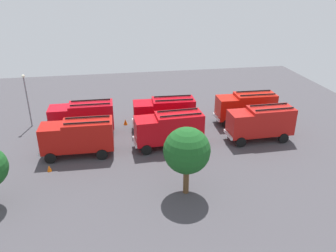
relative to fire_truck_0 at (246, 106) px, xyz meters
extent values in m
plane|color=#423F44|center=(10.02, 2.47, -2.15)|extent=(56.57, 56.57, 0.00)
cube|color=#B8150B|center=(2.45, -0.05, -0.05)|extent=(2.25, 2.54, 2.60)
cube|color=#8C9EAD|center=(3.50, -0.07, 0.26)|extent=(0.12, 2.13, 1.46)
cube|color=#B8150B|center=(-1.05, 0.02, 0.10)|extent=(4.85, 2.59, 2.90)
cube|color=black|center=(-1.04, 0.71, 1.67)|extent=(4.32, 0.21, 0.12)
cube|color=black|center=(-1.06, -0.67, 1.67)|extent=(4.32, 0.21, 0.12)
cube|color=silver|center=(3.65, -0.07, -1.20)|extent=(0.25, 2.38, 0.28)
cylinder|color=black|center=(2.67, 1.15, -1.60)|extent=(1.11, 0.37, 1.10)
cylinder|color=black|center=(2.62, -1.25, -1.60)|extent=(1.11, 0.37, 1.10)
cylinder|color=black|center=(-2.23, 1.24, -1.60)|extent=(1.11, 0.37, 1.10)
cylinder|color=black|center=(-2.27, -1.16, -1.60)|extent=(1.11, 0.37, 1.10)
cube|color=#B6040F|center=(12.49, 0.05, -0.05)|extent=(2.28, 2.57, 2.60)
cube|color=#8C9EAD|center=(13.54, 0.01, 0.26)|extent=(0.15, 2.13, 1.46)
cube|color=#B6040F|center=(8.99, 0.16, 0.10)|extent=(4.88, 2.65, 2.90)
cube|color=black|center=(9.01, 0.84, 1.67)|extent=(4.32, 0.26, 0.12)
cube|color=black|center=(8.97, -0.53, 1.67)|extent=(4.32, 0.26, 0.12)
cube|color=silver|center=(13.69, 0.01, -1.20)|extent=(0.28, 2.38, 0.28)
cylinder|color=black|center=(12.73, 1.24, -1.60)|extent=(1.11, 0.38, 1.10)
cylinder|color=black|center=(12.65, -1.16, -1.60)|extent=(1.11, 0.38, 1.10)
cylinder|color=black|center=(7.83, 1.39, -1.60)|extent=(1.11, 0.38, 1.10)
cylinder|color=black|center=(7.75, -1.00, -1.60)|extent=(1.11, 0.38, 1.10)
cube|color=#B80A16|center=(21.80, -0.04, -0.05)|extent=(2.22, 2.51, 2.60)
cube|color=#8C9EAD|center=(22.85, -0.04, 0.26)|extent=(0.09, 2.13, 1.46)
cube|color=#B80A16|center=(18.30, -0.01, 0.10)|extent=(4.82, 2.53, 2.90)
cube|color=black|center=(18.31, 0.67, 1.67)|extent=(4.32, 0.15, 0.12)
cube|color=black|center=(18.30, -0.70, 1.67)|extent=(4.32, 0.15, 0.12)
cube|color=silver|center=(23.00, -0.04, -1.20)|extent=(0.21, 2.38, 0.28)
cylinder|color=black|center=(22.01, 1.16, -1.60)|extent=(1.10, 0.36, 1.10)
cylinder|color=black|center=(22.00, -1.24, -1.60)|extent=(1.10, 0.36, 1.10)
cylinder|color=black|center=(17.11, 1.19, -1.60)|extent=(1.10, 0.36, 1.10)
cylinder|color=black|center=(17.10, -1.21, -1.60)|extent=(1.10, 0.36, 1.10)
cube|color=#B01612|center=(2.64, 4.79, -0.05)|extent=(2.25, 2.55, 2.60)
cube|color=#8C9EAD|center=(3.69, 4.81, 0.26)|extent=(0.13, 2.13, 1.46)
cube|color=#B01612|center=(-0.86, 4.71, 0.10)|extent=(4.85, 2.60, 2.90)
cube|color=black|center=(-0.87, 5.40, 1.67)|extent=(4.32, 0.21, 0.12)
cube|color=black|center=(-0.84, 4.02, 1.67)|extent=(4.32, 0.21, 0.12)
cube|color=silver|center=(3.84, 4.81, -1.20)|extent=(0.25, 2.38, 0.28)
cylinder|color=black|center=(2.81, 5.99, -1.60)|extent=(1.11, 0.37, 1.10)
cylinder|color=black|center=(2.87, 3.59, -1.60)|extent=(1.11, 0.37, 1.10)
cylinder|color=black|center=(-2.08, 5.88, -1.60)|extent=(1.11, 0.37, 1.10)
cylinder|color=black|center=(-2.03, 3.48, -1.60)|extent=(1.11, 0.37, 1.10)
cube|color=#BC0810|center=(12.71, 4.82, -0.05)|extent=(2.32, 2.61, 2.60)
cube|color=#8C9EAD|center=(13.76, 4.87, 0.26)|extent=(0.19, 2.13, 1.46)
cube|color=#BC0810|center=(9.21, 4.64, 0.10)|extent=(4.92, 2.74, 2.90)
cube|color=black|center=(9.18, 5.33, 1.67)|extent=(4.32, 0.34, 0.12)
cube|color=black|center=(9.25, 3.95, 1.67)|extent=(4.32, 0.34, 0.12)
cube|color=silver|center=(13.91, 4.88, -1.20)|extent=(0.32, 2.38, 0.28)
cylinder|color=black|center=(12.85, 6.02, -1.60)|extent=(1.12, 0.40, 1.10)
cylinder|color=black|center=(12.97, 3.63, -1.60)|extent=(1.12, 0.40, 1.10)
cylinder|color=black|center=(7.96, 5.78, -1.60)|extent=(1.12, 0.40, 1.10)
cylinder|color=black|center=(8.08, 3.38, -1.60)|extent=(1.12, 0.40, 1.10)
cube|color=#AD120D|center=(21.94, 4.92, -0.05)|extent=(2.25, 2.54, 2.60)
cube|color=#8C9EAD|center=(22.99, 4.90, 0.26)|extent=(0.12, 2.13, 1.46)
cube|color=#AD120D|center=(18.44, 4.99, 0.10)|extent=(4.85, 2.59, 2.90)
cube|color=black|center=(18.45, 5.67, 1.67)|extent=(4.32, 0.21, 0.12)
cube|color=black|center=(18.43, 4.30, 1.67)|extent=(4.32, 0.21, 0.12)
cube|color=silver|center=(23.14, 4.89, -1.20)|extent=(0.25, 2.38, 0.28)
cylinder|color=black|center=(22.16, 6.11, -1.60)|extent=(1.11, 0.37, 1.10)
cylinder|color=black|center=(22.11, 3.71, -1.60)|extent=(1.11, 0.37, 1.10)
cylinder|color=black|center=(17.26, 6.21, -1.60)|extent=(1.11, 0.37, 1.10)
cylinder|color=black|center=(17.22, 3.81, -1.60)|extent=(1.11, 0.37, 1.10)
cylinder|color=black|center=(-0.15, -2.30, -1.74)|extent=(0.16, 0.16, 0.84)
cylinder|color=black|center=(-0.35, -2.23, -1.74)|extent=(0.16, 0.16, 0.84)
cube|color=orange|center=(-0.25, -2.27, -0.95)|extent=(0.47, 0.36, 0.73)
sphere|color=tan|center=(-0.25, -2.27, -0.47)|extent=(0.24, 0.24, 0.24)
cylinder|color=orange|center=(-0.25, -2.27, -0.38)|extent=(0.30, 0.30, 0.07)
cylinder|color=black|center=(2.02, -3.29, -1.78)|extent=(0.16, 0.16, 0.75)
cylinder|color=black|center=(1.99, -3.09, -1.78)|extent=(0.16, 0.16, 0.75)
cube|color=#B7140F|center=(2.00, -3.19, -1.08)|extent=(0.30, 0.45, 0.65)
sphere|color=brown|center=(2.00, -3.19, -0.65)|extent=(0.21, 0.21, 0.21)
cylinder|color=#B7140F|center=(2.00, -3.19, -0.57)|extent=(0.26, 0.26, 0.06)
cylinder|color=brown|center=(10.32, 13.04, -0.97)|extent=(0.47, 0.47, 2.37)
sphere|color=#19511E|center=(10.32, 13.04, 1.83)|extent=(3.79, 3.79, 3.79)
cone|color=#F2600C|center=(22.10, 7.63, -1.84)|extent=(0.43, 0.43, 0.62)
cone|color=#F2600C|center=(14.52, -1.90, -1.80)|extent=(0.49, 0.49, 0.71)
cone|color=#F2600C|center=(1.85, -2.47, -1.82)|extent=(0.47, 0.47, 0.67)
cylinder|color=slate|center=(25.70, -3.40, 0.86)|extent=(0.16, 0.16, 6.02)
sphere|color=#F2EFCC|center=(25.70, -3.40, 4.05)|extent=(0.36, 0.36, 0.36)
camera|label=1|loc=(15.78, 35.94, 14.51)|focal=35.96mm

